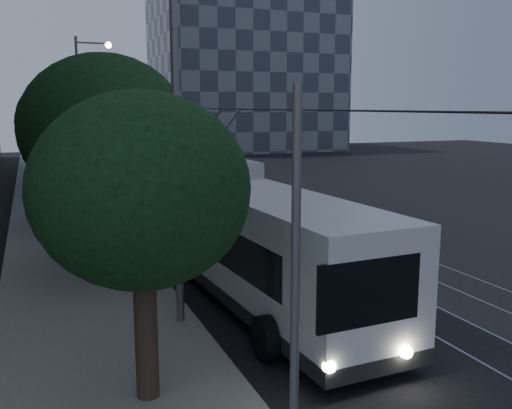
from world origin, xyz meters
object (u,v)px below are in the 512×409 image
at_px(pickup_silver, 138,209).
at_px(streetlamp_far, 85,97).
at_px(car_white_d, 91,168).
at_px(trolleybus, 251,240).
at_px(streetlamp_near, 192,87).
at_px(car_white_a, 135,186).
at_px(car_white_b, 125,176).
at_px(car_white_c, 114,172).

distance_m(pickup_silver, streetlamp_far, 16.94).
xyz_separation_m(pickup_silver, car_white_d, (-0.03, 21.64, -0.24)).
relative_size(trolleybus, streetlamp_far, 1.23).
relative_size(pickup_silver, streetlamp_near, 0.61).
distance_m(car_white_a, car_white_b, 4.92).
bearing_deg(car_white_c, car_white_a, -95.52).
bearing_deg(car_white_b, car_white_d, 81.75).
height_order(trolleybus, car_white_c, trolleybus).
relative_size(trolleybus, car_white_d, 3.49).
bearing_deg(pickup_silver, car_white_b, 78.64).
height_order(trolleybus, car_white_b, trolleybus).
bearing_deg(car_white_c, pickup_silver, -100.71).
bearing_deg(pickup_silver, streetlamp_near, -98.42).
bearing_deg(trolleybus, car_white_c, 87.05).
distance_m(car_white_b, streetlamp_near, 27.67).
height_order(streetlamp_near, streetlamp_far, streetlamp_far).
bearing_deg(pickup_silver, car_white_d, 85.06).
bearing_deg(streetlamp_near, pickup_silver, 86.59).
distance_m(car_white_a, car_white_d, 12.50).
relative_size(car_white_d, streetlamp_far, 0.35).
bearing_deg(streetlamp_near, car_white_a, 84.39).
relative_size(trolleybus, streetlamp_near, 1.26).
bearing_deg(streetlamp_far, car_white_b, -39.58).
bearing_deg(car_white_c, streetlamp_far, -149.21).
bearing_deg(trolleybus, car_white_a, 86.70).
bearing_deg(car_white_a, car_white_b, 80.55).
relative_size(car_white_b, streetlamp_far, 0.50).
distance_m(pickup_silver, car_white_b, 14.22).
distance_m(car_white_c, streetlamp_far, 6.07).
height_order(car_white_a, car_white_b, car_white_b).
height_order(car_white_d, streetlamp_near, streetlamp_near).
distance_m(car_white_b, car_white_c, 3.43).
bearing_deg(trolleybus, car_white_b, 86.35).
bearing_deg(car_white_b, car_white_a, -112.20).
bearing_deg(streetlamp_far, trolleybus, -85.62).
distance_m(trolleybus, car_white_c, 28.96).
bearing_deg(trolleybus, streetlamp_near, -147.97).
relative_size(pickup_silver, car_white_a, 1.59).
bearing_deg(car_white_a, car_white_d, 89.06).
distance_m(car_white_c, car_white_d, 4.29).
distance_m(streetlamp_near, streetlamp_far, 28.94).
relative_size(pickup_silver, car_white_c, 1.38).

